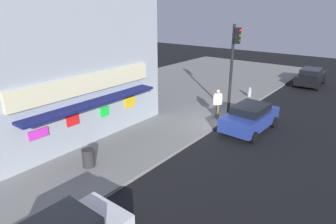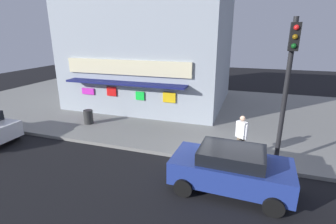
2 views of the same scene
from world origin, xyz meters
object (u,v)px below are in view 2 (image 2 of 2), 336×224
(parked_car_blue, at_px, (231,168))
(traffic_light, at_px, (288,76))
(trash_can, at_px, (88,117))
(pedestrian, at_px, (241,135))

(parked_car_blue, bearing_deg, traffic_light, 51.46)
(traffic_light, xyz_separation_m, trash_can, (-10.13, 1.74, -3.20))
(pedestrian, bearing_deg, parked_car_blue, -95.27)
(traffic_light, relative_size, trash_can, 6.93)
(pedestrian, distance_m, parked_car_blue, 2.29)
(trash_can, distance_m, parked_car_blue, 9.29)
(trash_can, xyz_separation_m, parked_car_blue, (8.47, -3.82, 0.25))
(traffic_light, xyz_separation_m, pedestrian, (-1.45, 0.17, -2.57))
(trash_can, height_order, pedestrian, pedestrian)
(traffic_light, relative_size, parked_car_blue, 1.38)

